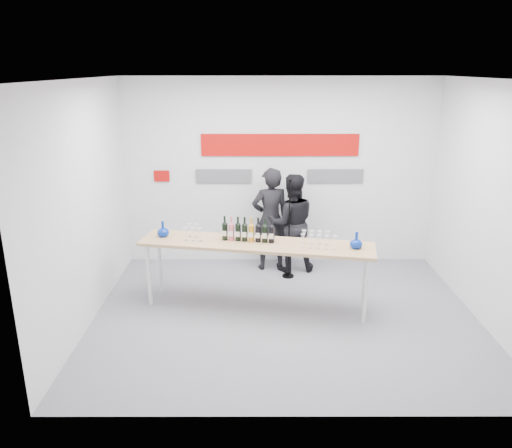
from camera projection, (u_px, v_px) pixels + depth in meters
name	position (u px, v px, depth m)	size (l,w,h in m)	color
ground	(285.00, 315.00, 6.59)	(5.00, 5.00, 0.00)	slate
back_wall	(280.00, 173.00, 8.04)	(5.00, 0.04, 3.00)	silver
signage	(276.00, 154.00, 7.92)	(3.38, 0.02, 0.79)	#AD0A07
tasting_table	(256.00, 248.00, 6.57)	(3.14, 1.16, 0.92)	tan
wine_bottles	(248.00, 229.00, 6.56)	(0.71, 0.20, 0.33)	black
decanter_left	(163.00, 229.00, 6.76)	(0.16, 0.16, 0.21)	navy
decanter_right	(356.00, 240.00, 6.32)	(0.16, 0.16, 0.21)	navy
glasses_left	(193.00, 233.00, 6.65)	(0.26, 0.26, 0.18)	silver
glasses_right	(317.00, 240.00, 6.38)	(0.46, 0.29, 0.18)	silver
presenter_left	(270.00, 219.00, 7.89)	(0.60, 0.40, 1.65)	black
presenter_right	(291.00, 223.00, 7.83)	(0.76, 0.59, 1.57)	black
mic_stand	(289.00, 248.00, 7.65)	(0.18, 0.18, 1.57)	black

